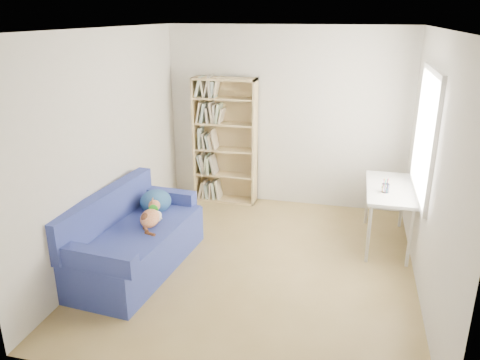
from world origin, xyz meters
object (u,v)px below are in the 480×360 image
(pen_cup, at_px, (385,187))
(sofa, at_px, (134,239))
(bookshelf, at_px, (225,146))
(desk, at_px, (389,193))

(pen_cup, bearing_deg, sofa, -158.15)
(bookshelf, bearing_deg, sofa, -102.02)
(bookshelf, distance_m, desk, 2.51)
(bookshelf, xyz_separation_m, pen_cup, (2.26, -1.10, -0.05))
(desk, height_order, pen_cup, pen_cup)
(desk, bearing_deg, bookshelf, 158.62)
(bookshelf, height_order, desk, bookshelf)
(desk, bearing_deg, pen_cup, -110.25)
(bookshelf, bearing_deg, desk, -21.38)
(sofa, distance_m, pen_cup, 2.98)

